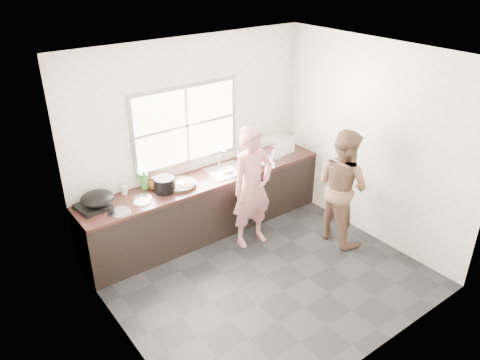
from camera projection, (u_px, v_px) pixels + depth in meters
floor at (265, 276)px, 5.85m from camera, size 3.60×3.20×0.01m
ceiling at (271, 57)px, 4.63m from camera, size 3.60×3.20×0.01m
wall_back at (192, 137)px, 6.38m from camera, size 3.60×0.01×2.70m
wall_left at (116, 233)px, 4.27m from camera, size 0.01×3.20×2.70m
wall_right at (372, 143)px, 6.20m from camera, size 0.01×3.20×2.70m
wall_front at (385, 245)px, 4.09m from camera, size 3.60×0.01×2.70m
cabinet at (207, 206)px, 6.58m from camera, size 3.60×0.62×0.82m
countertop at (206, 179)px, 6.39m from camera, size 3.60×0.64×0.04m
sink at (227, 171)px, 6.56m from camera, size 0.55×0.45×0.02m
faucet at (219, 156)px, 6.64m from camera, size 0.02×0.02×0.30m
window_frame at (186, 125)px, 6.23m from camera, size 1.60×0.05×1.10m
window_glazing at (187, 126)px, 6.21m from camera, size 1.50×0.01×1.00m
woman at (252, 191)px, 6.18m from camera, size 0.59×0.41×1.56m
person_side at (342, 186)px, 6.26m from camera, size 0.64×0.81×1.62m
cutting_board at (179, 185)px, 6.14m from camera, size 0.49×0.49×0.04m
cleaver at (181, 181)px, 6.19m from camera, size 0.20×0.20×0.01m
bowl_mince at (188, 184)px, 6.14m from camera, size 0.25×0.25×0.06m
bowl_crabs at (257, 164)px, 6.70m from camera, size 0.26×0.26×0.06m
bowl_held at (228, 170)px, 6.51m from camera, size 0.23×0.23×0.07m
black_pot at (165, 185)px, 5.97m from camera, size 0.33×0.33×0.19m
plate_food at (142, 202)px, 5.76m from camera, size 0.24×0.24×0.02m
bottle_green at (144, 179)px, 6.02m from camera, size 0.14×0.14×0.29m
bottle_brown_tall at (148, 181)px, 6.10m from camera, size 0.10×0.10×0.18m
bottle_brown_short at (153, 184)px, 6.03m from camera, size 0.15×0.15×0.16m
glass_jar at (124, 190)px, 5.94m from camera, size 0.08×0.08×0.11m
burner at (93, 207)px, 5.61m from camera, size 0.40×0.40×0.05m
wok at (97, 198)px, 5.58m from camera, size 0.47×0.47×0.15m
dish_rack at (278, 148)px, 6.92m from camera, size 0.43×0.32×0.31m
pot_lid_left at (120, 212)px, 5.54m from camera, size 0.34×0.34×0.01m
pot_lid_right at (142, 198)px, 5.86m from camera, size 0.23×0.23×0.01m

